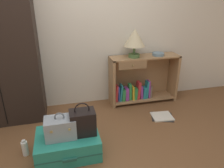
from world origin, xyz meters
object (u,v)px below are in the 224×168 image
(suitcase_large, at_px, (68,144))
(train_case, at_px, (60,128))
(table_lamp, at_px, (135,38))
(bottle, at_px, (25,148))
(bookshelf, at_px, (140,81))
(handbag, at_px, (83,122))
(open_book_on_floor, at_px, (162,116))
(bowl, at_px, (158,54))

(suitcase_large, bearing_deg, train_case, -160.96)
(table_lamp, distance_m, bottle, 2.05)
(bookshelf, height_order, suitcase_large, bookshelf)
(bookshelf, height_order, handbag, bookshelf)
(bottle, relative_size, open_book_on_floor, 0.50)
(bookshelf, distance_m, open_book_on_floor, 0.69)
(open_book_on_floor, bearing_deg, handbag, -159.22)
(bookshelf, xyz_separation_m, open_book_on_floor, (0.13, -0.58, -0.35))
(bookshelf, distance_m, bowl, 0.51)
(bowl, distance_m, suitcase_large, 1.92)
(handbag, height_order, open_book_on_floor, handbag)
(train_case, xyz_separation_m, handbag, (0.24, 0.01, 0.03))
(bookshelf, height_order, open_book_on_floor, bookshelf)
(bookshelf, xyz_separation_m, bottle, (-1.70, -0.93, -0.27))
(suitcase_large, distance_m, open_book_on_floor, 1.44)
(table_lamp, height_order, handbag, table_lamp)
(suitcase_large, height_order, train_case, train_case)
(table_lamp, distance_m, bowl, 0.48)
(bowl, height_order, train_case, bowl)
(bottle, bearing_deg, suitcase_large, -10.84)
(suitcase_large, relative_size, bottle, 3.59)
(handbag, bearing_deg, bookshelf, 44.22)
(table_lamp, xyz_separation_m, bowl, (0.40, 0.01, -0.26))
(bookshelf, xyz_separation_m, handbag, (-1.06, -1.04, 0.03))
(open_book_on_floor, bearing_deg, train_case, -162.19)
(train_case, distance_m, handbag, 0.24)
(bowl, bearing_deg, open_book_on_floor, -103.40)
(suitcase_large, bearing_deg, bowl, 33.58)
(open_book_on_floor, bearing_deg, suitcase_large, -162.24)
(bowl, distance_m, open_book_on_floor, 0.97)
(bowl, relative_size, suitcase_large, 0.27)
(bowl, height_order, bottle, bowl)
(train_case, distance_m, bottle, 0.50)
(handbag, bearing_deg, open_book_on_floor, 20.78)
(bookshelf, xyz_separation_m, train_case, (-1.30, -1.04, 0.00))
(table_lamp, bearing_deg, train_case, -138.93)
(train_case, relative_size, open_book_on_floor, 0.85)
(train_case, height_order, bottle, train_case)
(handbag, bearing_deg, suitcase_large, 175.04)
(train_case, height_order, open_book_on_floor, train_case)
(bottle, height_order, open_book_on_floor, bottle)
(bowl, bearing_deg, bookshelf, 174.45)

